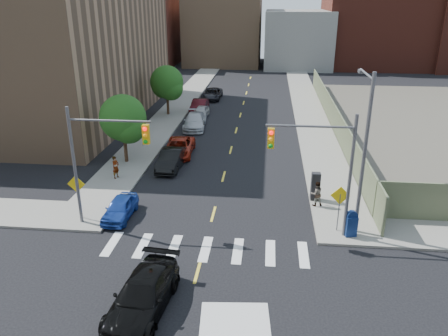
% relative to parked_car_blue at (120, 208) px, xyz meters
% --- Properties ---
extents(ground, '(160.00, 160.00, 0.00)m').
position_rel_parked_car_blue_xyz_m(ground, '(5.50, -7.00, -0.62)').
color(ground, black).
rests_on(ground, ground).
extents(sidewalk_nw, '(3.50, 73.00, 0.15)m').
position_rel_parked_car_blue_xyz_m(sidewalk_nw, '(-2.25, 34.50, -0.54)').
color(sidewalk_nw, gray).
rests_on(sidewalk_nw, ground).
extents(sidewalk_ne, '(3.50, 73.00, 0.15)m').
position_rel_parked_car_blue_xyz_m(sidewalk_ne, '(13.25, 34.50, -0.54)').
color(sidewalk_ne, gray).
rests_on(sidewalk_ne, ground).
extents(fence_north, '(0.12, 44.00, 2.50)m').
position_rel_parked_car_blue_xyz_m(fence_north, '(15.10, 21.00, 0.63)').
color(fence_north, '#67704E').
rests_on(fence_north, ground).
extents(building_nw, '(22.00, 30.00, 16.00)m').
position_rel_parked_car_blue_xyz_m(building_nw, '(-16.50, 23.00, 7.38)').
color(building_nw, '#8C6B4C').
rests_on(building_nw, ground).
extents(bg_bldg_west, '(14.00, 18.00, 12.00)m').
position_rel_parked_car_blue_xyz_m(bg_bldg_west, '(-16.50, 63.00, 5.38)').
color(bg_bldg_west, '#592319').
rests_on(bg_bldg_west, ground).
extents(bg_bldg_midwest, '(14.00, 16.00, 15.00)m').
position_rel_parked_car_blue_xyz_m(bg_bldg_midwest, '(-0.50, 65.00, 6.88)').
color(bg_bldg_midwest, '#8C6B4C').
rests_on(bg_bldg_midwest, ground).
extents(bg_bldg_center, '(12.00, 16.00, 10.00)m').
position_rel_parked_car_blue_xyz_m(bg_bldg_center, '(13.50, 63.00, 4.38)').
color(bg_bldg_center, gray).
rests_on(bg_bldg_center, ground).
extents(bg_bldg_east, '(18.00, 18.00, 16.00)m').
position_rel_parked_car_blue_xyz_m(bg_bldg_east, '(27.50, 65.00, 7.38)').
color(bg_bldg_east, '#592319').
rests_on(bg_bldg_east, ground).
extents(signal_nw, '(4.59, 0.30, 7.00)m').
position_rel_parked_car_blue_xyz_m(signal_nw, '(-0.48, -1.00, 3.91)').
color(signal_nw, '#59595E').
rests_on(signal_nw, ground).
extents(signal_ne, '(4.59, 0.30, 7.00)m').
position_rel_parked_car_blue_xyz_m(signal_ne, '(11.48, -1.00, 3.91)').
color(signal_ne, '#59595E').
rests_on(signal_ne, ground).
extents(streetlight_ne, '(0.25, 3.70, 9.00)m').
position_rel_parked_car_blue_xyz_m(streetlight_ne, '(13.70, -0.10, 4.60)').
color(streetlight_ne, '#59595E').
rests_on(streetlight_ne, ground).
extents(warn_sign_nw, '(1.06, 0.06, 2.83)m').
position_rel_parked_car_blue_xyz_m(warn_sign_nw, '(-2.30, -0.50, 1.38)').
color(warn_sign_nw, '#59595E').
rests_on(warn_sign_nw, ground).
extents(warn_sign_ne, '(1.06, 0.06, 2.83)m').
position_rel_parked_car_blue_xyz_m(warn_sign_ne, '(12.70, -0.50, 1.38)').
color(warn_sign_ne, '#59595E').
rests_on(warn_sign_ne, ground).
extents(warn_sign_midwest, '(1.06, 0.06, 2.83)m').
position_rel_parked_car_blue_xyz_m(warn_sign_midwest, '(-2.30, 13.00, 1.38)').
color(warn_sign_midwest, '#59595E').
rests_on(warn_sign_midwest, ground).
extents(tree_west_near, '(3.66, 3.64, 5.52)m').
position_rel_parked_car_blue_xyz_m(tree_west_near, '(-2.50, 9.05, 2.86)').
color(tree_west_near, '#332114').
rests_on(tree_west_near, ground).
extents(tree_west_far, '(3.66, 3.64, 5.52)m').
position_rel_parked_car_blue_xyz_m(tree_west_far, '(-2.50, 24.05, 2.86)').
color(tree_west_far, '#332114').
rests_on(tree_west_far, ground).
extents(parked_car_blue, '(1.52, 3.65, 1.23)m').
position_rel_parked_car_blue_xyz_m(parked_car_blue, '(0.00, 0.00, 0.00)').
color(parked_car_blue, '#1C3E9C').
rests_on(parked_car_blue, ground).
extents(parked_car_black, '(1.66, 4.47, 1.46)m').
position_rel_parked_car_blue_xyz_m(parked_car_black, '(1.30, 8.24, 0.11)').
color(parked_car_black, black).
rests_on(parked_car_black, ground).
extents(parked_car_red, '(2.47, 5.01, 1.37)m').
position_rel_parked_car_blue_xyz_m(parked_car_red, '(1.30, 11.27, 0.07)').
color(parked_car_red, maroon).
rests_on(parked_car_red, ground).
extents(parked_car_silver, '(2.49, 5.28, 1.49)m').
position_rel_parked_car_blue_xyz_m(parked_car_silver, '(1.30, 19.24, 0.13)').
color(parked_car_silver, '#B1B4B9').
rests_on(parked_car_silver, ground).
extents(parked_car_white, '(1.54, 3.65, 1.23)m').
position_rel_parked_car_blue_xyz_m(parked_car_white, '(1.30, 23.60, -0.00)').
color(parked_car_white, '#B4B4B4').
rests_on(parked_car_white, ground).
extents(parked_car_maroon, '(1.72, 4.63, 1.51)m').
position_rel_parked_car_blue_xyz_m(parked_car_maroon, '(0.79, 25.42, 0.14)').
color(parked_car_maroon, '#3B0B11').
rests_on(parked_car_maroon, ground).
extents(parked_car_grey, '(2.40, 5.00, 1.37)m').
position_rel_parked_car_blue_xyz_m(parked_car_grey, '(1.30, 32.73, 0.07)').
color(parked_car_grey, black).
rests_on(parked_car_grey, ground).
extents(black_sedan, '(2.60, 5.38, 1.51)m').
position_rel_parked_car_blue_xyz_m(black_sedan, '(3.67, -7.99, 0.14)').
color(black_sedan, black).
rests_on(black_sedan, ground).
extents(mailbox, '(0.70, 0.59, 1.50)m').
position_rel_parked_car_blue_xyz_m(mailbox, '(13.34, -1.00, 0.26)').
color(mailbox, navy).
rests_on(mailbox, sidewalk_ne).
extents(payphone, '(0.57, 0.48, 1.85)m').
position_rel_parked_car_blue_xyz_m(payphone, '(11.80, 3.42, 0.46)').
color(payphone, black).
rests_on(payphone, sidewalk_ne).
extents(pedestrian_west, '(0.59, 0.70, 1.65)m').
position_rel_parked_car_blue_xyz_m(pedestrian_west, '(-2.17, 5.61, 0.36)').
color(pedestrian_west, gray).
rests_on(pedestrian_west, sidewalk_nw).
extents(pedestrian_east, '(0.89, 0.77, 1.60)m').
position_rel_parked_car_blue_xyz_m(pedestrian_east, '(11.80, 2.56, 0.33)').
color(pedestrian_east, gray).
rests_on(pedestrian_east, sidewalk_ne).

